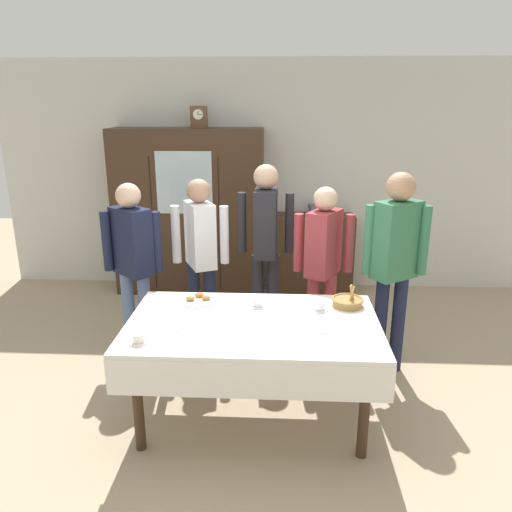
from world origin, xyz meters
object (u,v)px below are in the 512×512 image
(wall_cabinet, at_px, (189,212))
(person_near_right_end, at_px, (201,247))
(person_beside_shelf, at_px, (266,235))
(mantel_clock, at_px, (199,117))
(bookshelf_low, at_px, (314,253))
(spoon_back_edge, at_px, (175,331))
(dining_table, at_px, (253,337))
(pastry_plate, at_px, (198,299))
(person_behind_table_right, at_px, (323,256))
(tea_cup_mid_left, at_px, (139,339))
(tea_cup_front_edge, at_px, (258,303))
(bread_basket, at_px, (348,301))
(person_behind_table_left, at_px, (133,255))
(person_by_cabinet, at_px, (395,254))
(spoon_mid_right, at_px, (321,333))
(book_stack, at_px, (315,210))
(tea_cup_near_right, at_px, (320,307))

(wall_cabinet, distance_m, person_near_right_end, 1.44)
(wall_cabinet, height_order, person_beside_shelf, wall_cabinet)
(mantel_clock, height_order, bookshelf_low, mantel_clock)
(spoon_back_edge, xyz_separation_m, person_beside_shelf, (0.55, 1.52, 0.26))
(dining_table, height_order, pastry_plate, pastry_plate)
(dining_table, distance_m, pastry_plate, 0.59)
(wall_cabinet, height_order, person_behind_table_right, wall_cabinet)
(mantel_clock, height_order, person_near_right_end, mantel_clock)
(dining_table, height_order, tea_cup_mid_left, tea_cup_mid_left)
(bookshelf_low, relative_size, tea_cup_front_edge, 7.24)
(bread_basket, relative_size, person_behind_table_left, 0.15)
(bookshelf_low, relative_size, pastry_plate, 3.36)
(tea_cup_front_edge, bearing_deg, person_behind_table_left, 149.73)
(person_beside_shelf, relative_size, person_by_cabinet, 0.99)
(pastry_plate, relative_size, spoon_back_edge, 2.35)
(tea_cup_mid_left, height_order, spoon_back_edge, tea_cup_mid_left)
(pastry_plate, height_order, spoon_back_edge, pastry_plate)
(bookshelf_low, height_order, spoon_mid_right, bookshelf_low)
(bookshelf_low, relative_size, tea_cup_mid_left, 7.24)
(book_stack, bearing_deg, spoon_back_edge, -111.54)
(spoon_back_edge, height_order, person_behind_table_right, person_behind_table_right)
(wall_cabinet, height_order, person_behind_table_left, wall_cabinet)
(book_stack, distance_m, spoon_mid_right, 2.78)
(bread_basket, bearing_deg, person_beside_shelf, 122.06)
(wall_cabinet, height_order, tea_cup_mid_left, wall_cabinet)
(bookshelf_low, bearing_deg, pastry_plate, -114.34)
(tea_cup_mid_left, xyz_separation_m, person_by_cabinet, (1.81, 1.10, 0.25))
(tea_cup_mid_left, relative_size, spoon_mid_right, 1.09)
(bread_basket, relative_size, person_near_right_end, 0.15)
(tea_cup_mid_left, height_order, spoon_mid_right, tea_cup_mid_left)
(wall_cabinet, xyz_separation_m, mantel_clock, (0.15, -0.00, 1.09))
(tea_cup_near_right, bearing_deg, pastry_plate, 172.00)
(tea_cup_near_right, bearing_deg, mantel_clock, 117.55)
(person_by_cabinet, bearing_deg, person_behind_table_right, 152.67)
(person_behind_table_left, bearing_deg, person_behind_table_right, 4.15)
(pastry_plate, height_order, person_behind_table_left, person_behind_table_left)
(dining_table, relative_size, person_behind_table_left, 1.11)
(bread_basket, bearing_deg, spoon_back_edge, -157.96)
(person_behind_table_left, height_order, person_by_cabinet, person_by_cabinet)
(bookshelf_low, xyz_separation_m, tea_cup_near_right, (-0.11, -2.39, 0.33))
(wall_cabinet, height_order, pastry_plate, wall_cabinet)
(wall_cabinet, bearing_deg, spoon_mid_right, -63.50)
(bookshelf_low, xyz_separation_m, person_near_right_end, (-1.13, -1.44, 0.48))
(mantel_clock, bearing_deg, person_behind_table_right, -49.38)
(spoon_back_edge, distance_m, person_behind_table_right, 1.62)
(person_beside_shelf, bearing_deg, tea_cup_front_edge, -91.17)
(book_stack, distance_m, tea_cup_mid_left, 3.23)
(dining_table, bearing_deg, book_stack, 77.50)
(spoon_mid_right, bearing_deg, person_near_right_end, 127.05)
(pastry_plate, bearing_deg, dining_table, -41.00)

